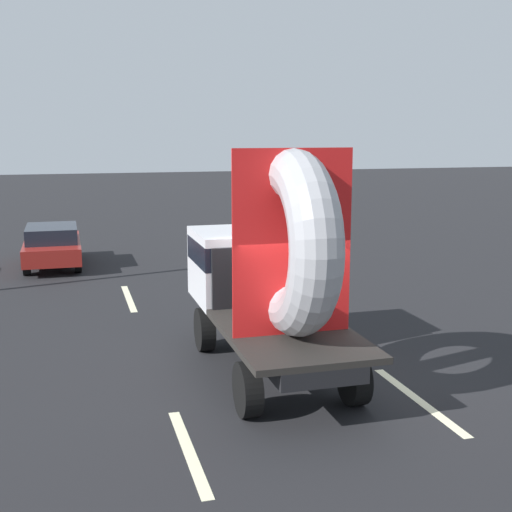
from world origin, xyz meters
The scene contains 7 objects.
ground_plane centered at (0.00, 0.00, 0.00)m, with size 120.00×120.00×0.00m, color black.
flatbed_truck centered at (-0.39, 0.61, 1.84)m, with size 2.02×5.13×3.93m.
distant_sedan centered at (-4.19, 11.51, 0.69)m, with size 1.68×3.92×1.28m.
lane_dash_left_near centered at (-2.29, -2.03, 0.00)m, with size 2.58×0.16×0.01m, color beige.
lane_dash_left_far centered at (-2.29, 6.63, 0.00)m, with size 2.81×0.16×0.01m, color beige.
lane_dash_right_near centered at (1.50, -1.30, 0.00)m, with size 2.84×0.16×0.01m, color beige.
lane_dash_right_far centered at (1.50, 6.17, 0.00)m, with size 2.64×0.16×0.01m, color beige.
Camera 1 is at (-3.69, -10.36, 4.18)m, focal length 47.69 mm.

